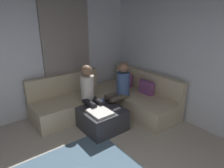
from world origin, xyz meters
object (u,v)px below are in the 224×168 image
sectional_couch (109,100)px  game_remote (117,109)px  person_on_couch_side (90,92)px  coffee_mug (103,101)px  ottoman (102,119)px  person_on_couch_back (120,88)px

sectional_couch → game_remote: sectional_couch is taller
sectional_couch → person_on_couch_side: person_on_couch_side is taller
sectional_couch → coffee_mug: sectional_couch is taller
ottoman → coffee_mug: coffee_mug is taller
ottoman → game_remote: 0.36m
sectional_couch → coffee_mug: (0.30, -0.36, 0.19)m
ottoman → person_on_couch_side: person_on_couch_side is taller
coffee_mug → person_on_couch_side: bearing=-126.2°
ottoman → coffee_mug: size_ratio=8.00×
sectional_couch → ottoman: size_ratio=3.36×
ottoman → person_on_couch_back: size_ratio=0.63×
game_remote → ottoman: bearing=-129.3°
person_on_couch_back → game_remote: bearing=134.9°
coffee_mug → person_on_couch_side: size_ratio=0.08×
person_on_couch_back → person_on_couch_side: size_ratio=1.00×
person_on_couch_back → coffee_mug: bearing=87.0°
person_on_couch_back → ottoman: bearing=108.3°
sectional_couch → game_remote: 0.79m
sectional_couch → ottoman: bearing=-46.4°
game_remote → person_on_couch_side: (-0.55, -0.25, 0.23)m
ottoman → person_on_couch_back: 0.77m
person_on_couch_back → sectional_couch: bearing=9.7°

